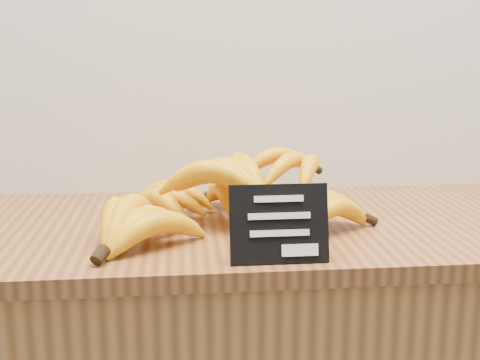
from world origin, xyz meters
name	(u,v)px	position (x,y,z in m)	size (l,w,h in m)	color
counter_top	(237,228)	(0.10, 2.75, 0.92)	(1.52, 0.54, 0.03)	brown
chalkboard_sign	(279,224)	(0.14, 2.52, 0.99)	(0.15, 0.01, 0.12)	black
banana_pile	(220,196)	(0.07, 2.74, 0.98)	(0.58, 0.39, 0.13)	#EAA809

